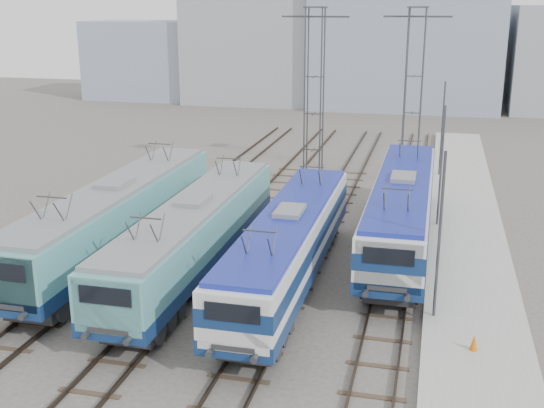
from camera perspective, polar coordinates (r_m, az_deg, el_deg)
The scene contains 15 objects.
ground at distance 27.86m, azimuth -4.95°, elevation -9.73°, with size 160.00×160.00×0.00m, color #514C47.
platform at distance 33.92m, azimuth 16.22°, elevation -5.15°, with size 4.00×70.00×0.30m, color #9E9E99.
locomotive_far_left at distance 34.09m, azimuth -12.99°, elevation -0.95°, with size 2.94×18.60×3.50m.
locomotive_center_left at distance 31.30m, azimuth -6.58°, elevation -2.42°, with size 2.78×17.56×3.31m.
locomotive_center_right at distance 29.85m, azimuth 1.39°, elevation -3.25°, with size 2.72×17.18×3.23m.
locomotive_far_right at distance 35.29m, azimuth 10.79°, elevation -0.19°, with size 2.88×18.21×3.42m.
catenary_tower_west at distance 46.69m, azimuth 3.55°, elevation 9.53°, with size 4.50×1.20×12.00m.
catenary_tower_east at distance 47.98m, azimuth 11.75°, elevation 9.41°, with size 4.50×1.20×12.00m.
mast_front at distance 27.08m, azimuth 13.81°, elevation -2.92°, with size 0.12×0.12×7.00m, color #3F4247.
mast_mid at distance 38.63m, azimuth 13.96°, elevation 2.86°, with size 0.12×0.12×7.00m, color #3F4247.
mast_rear at distance 50.39m, azimuth 14.03°, elevation 5.97°, with size 0.12×0.12×7.00m, color #3F4247.
safety_cone at distance 25.91m, azimuth 16.54°, elevation -11.03°, with size 0.29×0.29×0.61m, color #D36208.
building_west at distance 88.61m, azimuth -0.84°, elevation 13.08°, with size 18.00×12.00×14.00m, color #8F959E.
building_center at distance 85.78m, azimuth 11.24°, elevation 14.01°, with size 22.00×14.00×18.00m, color #8894A8.
building_far_west at distance 94.04m, azimuth -10.52°, elevation 11.79°, with size 14.00×10.00×10.00m, color #8894A8.
Camera 1 is at (8.21, -23.62, 12.29)m, focal length 45.00 mm.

